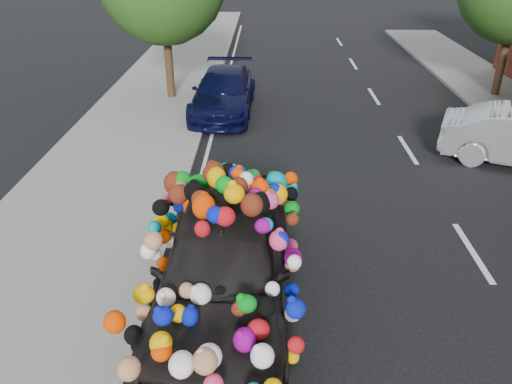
% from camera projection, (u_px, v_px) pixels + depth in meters
% --- Properties ---
extents(ground, '(100.00, 100.00, 0.00)m').
position_uv_depth(ground, '(285.00, 250.00, 9.64)').
color(ground, black).
rests_on(ground, ground).
extents(sidewalk, '(4.00, 60.00, 0.12)m').
position_uv_depth(sidewalk, '(64.00, 245.00, 9.68)').
color(sidewalk, gray).
rests_on(sidewalk, ground).
extents(kerb, '(0.15, 60.00, 0.13)m').
position_uv_depth(kerb, '(164.00, 245.00, 9.65)').
color(kerb, gray).
rests_on(kerb, ground).
extents(lane_markings, '(6.00, 50.00, 0.01)m').
position_uv_depth(lane_markings, '(472.00, 251.00, 9.57)').
color(lane_markings, silver).
rests_on(lane_markings, ground).
extents(plush_art_car, '(2.51, 5.28, 2.36)m').
position_uv_depth(plush_art_car, '(224.00, 243.00, 7.65)').
color(plush_art_car, black).
rests_on(plush_art_car, ground).
extents(navy_sedan, '(2.09, 4.80, 1.37)m').
position_uv_depth(navy_sedan, '(224.00, 92.00, 16.53)').
color(navy_sedan, black).
rests_on(navy_sedan, ground).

